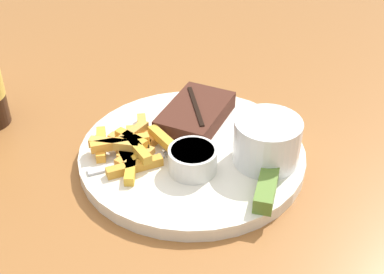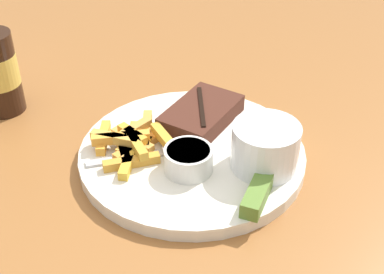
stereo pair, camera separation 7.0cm
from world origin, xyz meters
TOP-DOWN VIEW (x-y plane):
  - dining_table at (0.00, 0.00)m, footprint 1.53×1.65m
  - dinner_plate at (0.00, 0.00)m, footprint 0.30×0.30m
  - steak_portion at (0.06, 0.03)m, footprint 0.13×0.10m
  - fries_pile at (-0.05, 0.06)m, footprint 0.13×0.15m
  - coleslaw_cup at (0.04, -0.09)m, footprint 0.09×0.09m
  - dipping_sauce_cup at (-0.03, -0.03)m, footprint 0.06×0.06m
  - pickle_spear at (-0.02, -0.12)m, footprint 0.08×0.05m
  - fork_utensil at (-0.07, 0.04)m, footprint 0.12×0.08m

SIDE VIEW (x-z plane):
  - dining_table at x=0.00m, z-range 0.32..1.08m
  - dinner_plate at x=0.00m, z-range 0.76..0.78m
  - fork_utensil at x=-0.07m, z-range 0.78..0.78m
  - fries_pile at x=-0.05m, z-range 0.78..0.80m
  - pickle_spear at x=-0.02m, z-range 0.78..0.80m
  - steak_portion at x=0.06m, z-range 0.78..0.80m
  - dipping_sauce_cup at x=-0.03m, z-range 0.78..0.81m
  - coleslaw_cup at x=0.04m, z-range 0.78..0.84m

